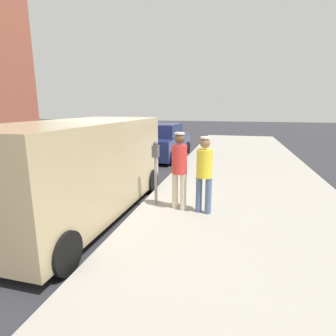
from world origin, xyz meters
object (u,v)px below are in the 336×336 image
object	(u,v)px
parking_meter_near	(156,162)
parked_sedan_ahead	(163,142)
parked_van	(81,167)
pedestrian_in_red	(179,166)
pedestrian_in_yellow	(204,170)

from	to	relation	value
parking_meter_near	parked_sedan_ahead	world-z (taller)	parking_meter_near
parked_van	pedestrian_in_red	bearing A→B (deg)	14.71
parked_van	pedestrian_in_yellow	bearing A→B (deg)	9.87
parking_meter_near	pedestrian_in_red	bearing A→B (deg)	-20.05
pedestrian_in_yellow	parked_van	xyz separation A→B (m)	(-2.68, -0.47, 0.04)
pedestrian_in_red	parked_sedan_ahead	xyz separation A→B (m)	(-2.23, 6.91, -0.42)
pedestrian_in_red	parking_meter_near	bearing A→B (deg)	159.95
pedestrian_in_yellow	parked_sedan_ahead	world-z (taller)	pedestrian_in_yellow
parked_van	parked_sedan_ahead	bearing A→B (deg)	90.84
pedestrian_in_yellow	pedestrian_in_red	size ratio (longest dim) A/B	0.96
parked_sedan_ahead	parking_meter_near	bearing A→B (deg)	-76.47
pedestrian_in_red	parked_sedan_ahead	world-z (taller)	pedestrian_in_red
parking_meter_near	parked_sedan_ahead	distance (m)	6.89
parking_meter_near	pedestrian_in_red	xyz separation A→B (m)	(0.62, -0.22, -0.02)
parked_sedan_ahead	pedestrian_in_yellow	bearing A→B (deg)	-68.25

